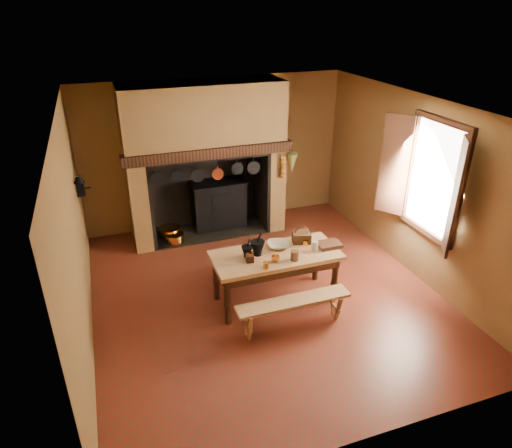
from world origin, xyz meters
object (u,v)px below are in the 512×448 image
Objects in this scene: iron_range at (219,203)px; mixing_bowl at (278,245)px; work_table at (276,261)px; wicker_basket at (302,237)px; bench_front at (293,307)px; coffee_grinder at (250,258)px.

iron_range is 2.53m from mixing_bowl.
mixing_bowl reaches higher than work_table.
iron_range is 5.15× the size of wicker_basket.
work_table is 0.75m from bench_front.
iron_range is 9.69× the size of coffee_grinder.
bench_front is 0.89m from coffee_grinder.
wicker_basket reaches higher than work_table.
wicker_basket is (0.49, 0.20, 0.21)m from work_table.
wicker_basket reaches higher than coffee_grinder.
iron_range is 4.99× the size of mixing_bowl.
iron_range is 2.77m from coffee_grinder.
mixing_bowl is at bearing 57.09° from work_table.
coffee_grinder is 0.57m from mixing_bowl.
mixing_bowl is (0.23, -2.49, 0.34)m from iron_range.
iron_range is at bearing 92.90° from work_table.
iron_range reaches higher than bench_front.
wicker_basket is at bearing 27.07° from coffee_grinder.
iron_range is 3.32m from bench_front.
coffee_grinder is (-0.42, 0.59, 0.52)m from bench_front.
mixing_bowl is at bearing 34.38° from coffee_grinder.
coffee_grinder is at bearing -168.68° from work_table.
work_table reaches higher than bench_front.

